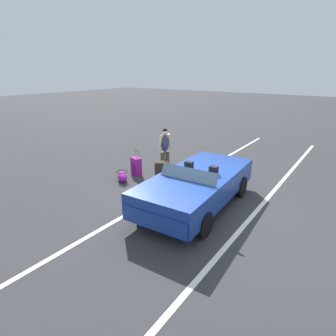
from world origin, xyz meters
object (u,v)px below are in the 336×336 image
object	(u,v)px
convertible_car	(193,188)
duffel_bag	(122,177)
suitcase_large_black	(162,173)
suitcase_medium_bright	(136,166)
traveler_person	(165,149)

from	to	relation	value
convertible_car	duffel_bag	xyz separation A→B (m)	(-0.32, -2.96, -0.43)
suitcase_large_black	suitcase_medium_bright	world-z (taller)	suitcase_medium_bright
convertible_car	duffel_bag	size ratio (longest dim) A/B	6.11
duffel_bag	suitcase_large_black	bearing A→B (deg)	118.17
suitcase_medium_bright	traveler_person	world-z (taller)	traveler_person
suitcase_large_black	traveler_person	world-z (taller)	traveler_person
suitcase_medium_bright	traveler_person	bearing A→B (deg)	149.49
suitcase_large_black	duffel_bag	distance (m)	1.38
traveler_person	duffel_bag	bearing A→B (deg)	-98.34
convertible_car	suitcase_medium_bright	xyz separation A→B (m)	(-1.08, -3.01, -0.28)
convertible_car	suitcase_medium_bright	size ratio (longest dim) A/B	4.76
duffel_bag	convertible_car	bearing A→B (deg)	83.77
suitcase_medium_bright	duffel_bag	world-z (taller)	suitcase_medium_bright
suitcase_medium_bright	duffel_bag	bearing A→B (deg)	21.37
suitcase_large_black	duffel_bag	world-z (taller)	suitcase_large_black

